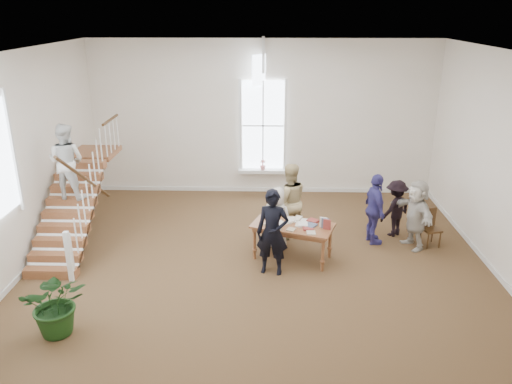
{
  "coord_description": "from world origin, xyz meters",
  "views": [
    {
      "loc": [
        0.18,
        -9.87,
        5.3
      ],
      "look_at": [
        -0.1,
        0.4,
        1.48
      ],
      "focal_mm": 35.0,
      "sensor_mm": 36.0,
      "label": 1
    }
  ],
  "objects_px": {
    "woman_cluster_b": "(395,208)",
    "floor_plant": "(57,303)",
    "library_table": "(293,228)",
    "police_officer": "(273,232)",
    "side_chair": "(430,225)",
    "person_yellow": "(289,201)",
    "elderly_woman": "(276,217)",
    "woman_cluster_c": "(416,214)",
    "woman_cluster_a": "(375,209)"
  },
  "relations": [
    {
      "from": "police_officer",
      "to": "woman_cluster_b",
      "type": "bearing_deg",
      "value": 42.39
    },
    {
      "from": "library_table",
      "to": "woman_cluster_c",
      "type": "xyz_separation_m",
      "value": [
        2.85,
        0.64,
        0.09
      ]
    },
    {
      "from": "floor_plant",
      "to": "police_officer",
      "type": "bearing_deg",
      "value": 30.9
    },
    {
      "from": "elderly_woman",
      "to": "side_chair",
      "type": "relative_size",
      "value": 1.64
    },
    {
      "from": "library_table",
      "to": "police_officer",
      "type": "distance_m",
      "value": 0.82
    },
    {
      "from": "elderly_woman",
      "to": "person_yellow",
      "type": "bearing_deg",
      "value": -99.85
    },
    {
      "from": "elderly_woman",
      "to": "woman_cluster_b",
      "type": "height_order",
      "value": "elderly_woman"
    },
    {
      "from": "police_officer",
      "to": "woman_cluster_c",
      "type": "relative_size",
      "value": 1.13
    },
    {
      "from": "person_yellow",
      "to": "library_table",
      "type": "bearing_deg",
      "value": 80.14
    },
    {
      "from": "police_officer",
      "to": "woman_cluster_b",
      "type": "height_order",
      "value": "police_officer"
    },
    {
      "from": "woman_cluster_c",
      "to": "floor_plant",
      "type": "xyz_separation_m",
      "value": [
        -6.97,
        -3.49,
        -0.23
      ]
    },
    {
      "from": "library_table",
      "to": "person_yellow",
      "type": "distance_m",
      "value": 1.12
    },
    {
      "from": "side_chair",
      "to": "person_yellow",
      "type": "bearing_deg",
      "value": 158.99
    },
    {
      "from": "library_table",
      "to": "woman_cluster_b",
      "type": "xyz_separation_m",
      "value": [
        2.55,
        1.29,
        -0.03
      ]
    },
    {
      "from": "elderly_woman",
      "to": "woman_cluster_c",
      "type": "xyz_separation_m",
      "value": [
        3.2,
        0.04,
        0.1
      ]
    },
    {
      "from": "floor_plant",
      "to": "side_chair",
      "type": "height_order",
      "value": "floor_plant"
    },
    {
      "from": "library_table",
      "to": "woman_cluster_a",
      "type": "relative_size",
      "value": 1.13
    },
    {
      "from": "woman_cluster_a",
      "to": "woman_cluster_b",
      "type": "relative_size",
      "value": 1.21
    },
    {
      "from": "library_table",
      "to": "police_officer",
      "type": "xyz_separation_m",
      "value": [
        -0.45,
        -0.65,
        0.19
      ]
    },
    {
      "from": "elderly_woman",
      "to": "floor_plant",
      "type": "distance_m",
      "value": 5.11
    },
    {
      "from": "woman_cluster_a",
      "to": "woman_cluster_b",
      "type": "height_order",
      "value": "woman_cluster_a"
    },
    {
      "from": "police_officer",
      "to": "floor_plant",
      "type": "height_order",
      "value": "police_officer"
    },
    {
      "from": "person_yellow",
      "to": "side_chair",
      "type": "xyz_separation_m",
      "value": [
        3.31,
        -0.31,
        -0.45
      ]
    },
    {
      "from": "person_yellow",
      "to": "woman_cluster_b",
      "type": "bearing_deg",
      "value": 171.61
    },
    {
      "from": "person_yellow",
      "to": "side_chair",
      "type": "distance_m",
      "value": 3.36
    },
    {
      "from": "side_chair",
      "to": "elderly_woman",
      "type": "bearing_deg",
      "value": 167.36
    },
    {
      "from": "elderly_woman",
      "to": "side_chair",
      "type": "bearing_deg",
      "value": -155.92
    },
    {
      "from": "library_table",
      "to": "elderly_woman",
      "type": "relative_size",
      "value": 1.33
    },
    {
      "from": "police_officer",
      "to": "side_chair",
      "type": "relative_size",
      "value": 2.08
    },
    {
      "from": "elderly_woman",
      "to": "floor_plant",
      "type": "xyz_separation_m",
      "value": [
        -3.77,
        -3.45,
        -0.14
      ]
    },
    {
      "from": "woman_cluster_b",
      "to": "floor_plant",
      "type": "xyz_separation_m",
      "value": [
        -6.67,
        -4.14,
        -0.12
      ]
    },
    {
      "from": "library_table",
      "to": "side_chair",
      "type": "xyz_separation_m",
      "value": [
        3.26,
        0.78,
        -0.25
      ]
    },
    {
      "from": "woman_cluster_b",
      "to": "floor_plant",
      "type": "bearing_deg",
      "value": -5.46
    },
    {
      "from": "library_table",
      "to": "floor_plant",
      "type": "height_order",
      "value": "floor_plant"
    },
    {
      "from": "elderly_woman",
      "to": "woman_cluster_a",
      "type": "bearing_deg",
      "value": -152.87
    },
    {
      "from": "woman_cluster_b",
      "to": "woman_cluster_c",
      "type": "relative_size",
      "value": 0.86
    },
    {
      "from": "woman_cluster_c",
      "to": "floor_plant",
      "type": "distance_m",
      "value": 7.8
    },
    {
      "from": "elderly_woman",
      "to": "woman_cluster_c",
      "type": "height_order",
      "value": "woman_cluster_c"
    },
    {
      "from": "woman_cluster_b",
      "to": "floor_plant",
      "type": "distance_m",
      "value": 7.85
    },
    {
      "from": "police_officer",
      "to": "elderly_woman",
      "type": "xyz_separation_m",
      "value": [
        0.1,
        1.25,
        -0.2
      ]
    },
    {
      "from": "police_officer",
      "to": "woman_cluster_b",
      "type": "xyz_separation_m",
      "value": [
        3.0,
        1.94,
        -0.22
      ]
    },
    {
      "from": "woman_cluster_b",
      "to": "side_chair",
      "type": "relative_size",
      "value": 1.59
    },
    {
      "from": "person_yellow",
      "to": "woman_cluster_a",
      "type": "height_order",
      "value": "person_yellow"
    },
    {
      "from": "side_chair",
      "to": "police_officer",
      "type": "bearing_deg",
      "value": -174.43
    },
    {
      "from": "elderly_woman",
      "to": "side_chair",
      "type": "height_order",
      "value": "elderly_woman"
    },
    {
      "from": "woman_cluster_c",
      "to": "person_yellow",
      "type": "bearing_deg",
      "value": -116.89
    },
    {
      "from": "woman_cluster_a",
      "to": "person_yellow",
      "type": "bearing_deg",
      "value": 73.49
    },
    {
      "from": "person_yellow",
      "to": "floor_plant",
      "type": "relative_size",
      "value": 1.59
    },
    {
      "from": "police_officer",
      "to": "floor_plant",
      "type": "bearing_deg",
      "value": -139.61
    },
    {
      "from": "library_table",
      "to": "police_officer",
      "type": "bearing_deg",
      "value": -105.43
    }
  ]
}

